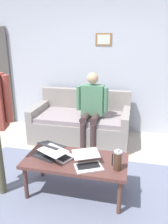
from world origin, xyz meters
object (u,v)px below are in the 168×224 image
at_px(coffee_table, 76,163).
at_px(laptop_right, 49,152).
at_px(couch, 81,123).
at_px(laptop_center, 58,154).
at_px(person_seated, 92,106).
at_px(french_press, 118,160).
at_px(laptop_left, 88,162).

relative_size(coffee_table, laptop_right, 3.05).
relative_size(couch, laptop_center, 3.90).
height_order(couch, person_seated, person_seated).
bearing_deg(laptop_center, couch, -86.61).
relative_size(french_press, person_seated, 0.19).
bearing_deg(laptop_left, french_press, 179.34).
xyz_separation_m(couch, coffee_table, (-0.31, 1.55, 0.11)).
xyz_separation_m(coffee_table, laptop_center, (0.22, 0.01, 0.10)).
height_order(couch, laptop_right, couch).
bearing_deg(laptop_left, laptop_center, -13.81).
xyz_separation_m(couch, laptop_right, (0.04, 1.52, 0.20)).
bearing_deg(coffee_table, person_seated, -86.89).
bearing_deg(coffee_table, laptop_center, 1.92).
relative_size(couch, coffee_table, 1.45).
distance_m(laptop_left, laptop_right, 0.53).
bearing_deg(laptop_right, laptop_center, 164.25).
xyz_separation_m(laptop_center, person_seated, (-0.14, -1.33, 0.22)).
xyz_separation_m(couch, french_press, (-0.80, 1.66, 0.27)).
xyz_separation_m(laptop_right, french_press, (-0.84, 0.13, 0.07)).
xyz_separation_m(laptop_right, person_seated, (-0.27, -1.29, 0.22)).
height_order(couch, laptop_center, couch).
height_order(laptop_right, person_seated, person_seated).
height_order(laptop_left, laptop_center, laptop_left).
bearing_deg(laptop_right, person_seated, -101.88).
bearing_deg(laptop_center, laptop_left, 166.19).
bearing_deg(coffee_table, laptop_right, -4.82).
bearing_deg(couch, laptop_right, 88.63).
relative_size(laptop_right, french_press, 1.60).
distance_m(laptop_left, french_press, 0.34).
bearing_deg(french_press, couch, -64.10).
relative_size(laptop_right, person_seated, 0.31).
height_order(coffee_table, laptop_right, laptop_right).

